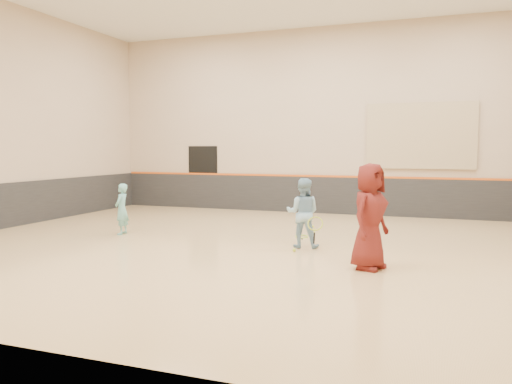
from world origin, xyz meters
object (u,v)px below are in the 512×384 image
(young_man, at_px, (370,216))
(spare_racket, at_px, (302,235))
(instructor, at_px, (303,213))
(girl, at_px, (122,209))

(young_man, relative_size, spare_racket, 2.74)
(spare_racket, bearing_deg, young_man, -54.36)
(instructor, bearing_deg, girl, -8.09)
(girl, xyz_separation_m, spare_racket, (4.28, 1.12, -0.59))
(girl, distance_m, instructor, 4.61)
(girl, distance_m, spare_racket, 4.46)
(instructor, height_order, young_man, young_man)
(young_man, bearing_deg, spare_racket, 56.41)
(instructor, relative_size, spare_racket, 2.19)
(instructor, xyz_separation_m, young_man, (1.58, -1.48, 0.19))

